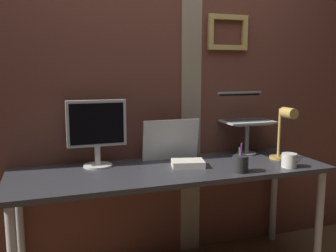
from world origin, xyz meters
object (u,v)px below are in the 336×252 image
Objects in this scene: laptop at (243,113)px; whiteboard_panel at (171,140)px; coffee_mug at (289,160)px; monitor at (97,128)px; pen_cup at (240,164)px; desk_lamp at (285,128)px.

laptop reaches higher than whiteboard_panel.
coffee_mug is (0.07, -0.47, -0.24)m from laptop.
pen_cup is (0.79, -0.40, -0.20)m from monitor.
desk_lamp is (0.14, -0.31, -0.06)m from laptop.
laptop is at bearing 98.27° from coffee_mug.
desk_lamp is (1.20, -0.24, -0.02)m from monitor.
whiteboard_panel is 1.08× the size of desk_lamp.
laptop is 0.60m from pen_cup.
monitor is 1.17× the size of laptop.
whiteboard_panel is 2.96× the size of coffee_mug.
laptop is at bearing 5.06° from whiteboard_panel.
laptop is at bearing 59.49° from pen_cup.
desk_lamp is 2.02× the size of pen_cup.
pen_cup is at bearing -120.51° from laptop.
monitor is 0.91m from pen_cup.
coffee_mug is (0.35, -0.00, -0.01)m from pen_cup.
whiteboard_panel is 2.18× the size of pen_cup.
monitor is 0.51m from whiteboard_panel.
whiteboard_panel is (-0.57, -0.05, -0.15)m from laptop.
pen_cup is at bearing -55.12° from whiteboard_panel.
monitor is 1.07m from laptop.
whiteboard_panel is at bearing 146.65° from coffee_mug.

